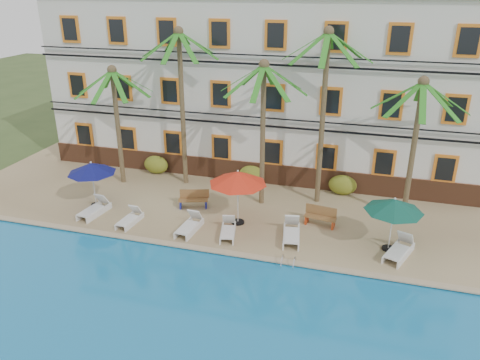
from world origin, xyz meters
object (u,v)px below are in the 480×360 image
(palm_a, at_px, (116,108))
(lounger_a, at_px, (95,209))
(palm_d, at_px, (324,96))
(bench_right, at_px, (321,216))
(lounger_c, at_px, (190,225))
(umbrella_blue, at_px, (91,168))
(umbrella_red, at_px, (238,178))
(umbrella_green, at_px, (394,206))
(lounger_e, at_px, (291,233))
(lounger_b, at_px, (130,219))
(pool_ladder, at_px, (288,264))
(palm_b, at_px, (181,88))
(palm_c, at_px, (263,114))
(lounger_f, at_px, (399,250))
(lounger_d, at_px, (228,230))
(palm_e, at_px, (416,129))

(palm_a, height_order, lounger_a, palm_a)
(palm_d, bearing_deg, bench_right, -79.17)
(lounger_a, height_order, lounger_c, lounger_a)
(umbrella_blue, height_order, umbrella_red, umbrella_red)
(palm_d, xyz_separation_m, bench_right, (0.50, -2.61, -5.15))
(umbrella_blue, height_order, umbrella_green, umbrella_green)
(umbrella_green, height_order, lounger_e, umbrella_green)
(umbrella_red, xyz_separation_m, lounger_b, (-4.96, -1.48, -2.09))
(palm_d, bearing_deg, pool_ladder, -92.96)
(palm_d, bearing_deg, palm_b, 177.00)
(palm_c, xyz_separation_m, palm_d, (2.78, 1.00, 0.84))
(lounger_f, bearing_deg, umbrella_blue, 177.13)
(palm_c, relative_size, lounger_c, 3.87)
(lounger_c, bearing_deg, lounger_b, -178.11)
(palm_b, distance_m, lounger_c, 7.78)
(palm_b, xyz_separation_m, umbrella_red, (4.28, -3.91, -3.15))
(umbrella_blue, xyz_separation_m, lounger_d, (7.49, -1.05, -1.81))
(palm_d, xyz_separation_m, lounger_a, (-10.44, -4.60, -5.32))
(palm_b, bearing_deg, lounger_a, -119.56)
(palm_c, bearing_deg, palm_b, 163.83)
(lounger_f, height_order, bench_right, lounger_f)
(lounger_a, distance_m, lounger_e, 9.85)
(umbrella_green, relative_size, lounger_b, 1.45)
(palm_c, relative_size, pool_ladder, 9.94)
(palm_c, bearing_deg, umbrella_green, -25.37)
(palm_c, height_order, lounger_e, palm_c)
(umbrella_blue, relative_size, lounger_e, 1.15)
(bench_right, bearing_deg, palm_a, 169.70)
(umbrella_blue, relative_size, bench_right, 1.57)
(lounger_c, distance_m, bench_right, 6.20)
(bench_right, bearing_deg, pool_ladder, -102.42)
(palm_b, xyz_separation_m, lounger_a, (-2.84, -5.00, -5.20))
(lounger_e, bearing_deg, bench_right, 57.12)
(lounger_e, xyz_separation_m, lounger_f, (4.63, -0.17, -0.01))
(lounger_d, bearing_deg, palm_e, 27.56)
(lounger_e, bearing_deg, pool_ladder, -82.77)
(lounger_c, bearing_deg, palm_d, 42.90)
(umbrella_green, bearing_deg, palm_d, 131.85)
(lounger_c, bearing_deg, umbrella_blue, 168.33)
(palm_a, bearing_deg, palm_b, 14.26)
(umbrella_green, bearing_deg, lounger_d, -174.01)
(palm_e, bearing_deg, lounger_b, -161.31)
(umbrella_blue, distance_m, lounger_f, 15.08)
(palm_a, height_order, lounger_d, palm_a)
(lounger_d, bearing_deg, umbrella_red, 85.23)
(lounger_d, bearing_deg, lounger_c, -176.32)
(umbrella_green, height_order, lounger_a, umbrella_green)
(lounger_f, bearing_deg, lounger_e, 177.93)
(palm_b, relative_size, lounger_d, 4.67)
(pool_ladder, bearing_deg, lounger_f, 23.61)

